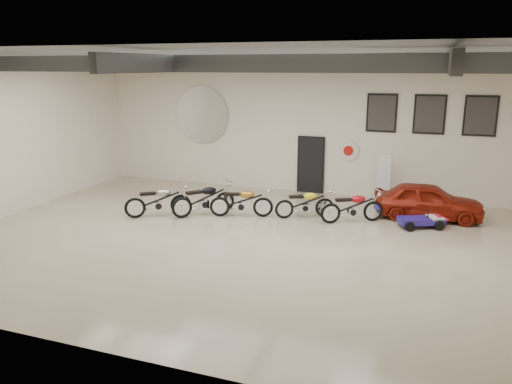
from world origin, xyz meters
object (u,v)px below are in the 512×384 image
(motorcycle_yellow, at_px, (305,203))
(motorcycle_red, at_px, (352,206))
(banner_stand, at_px, (384,178))
(go_kart, at_px, (425,218))
(motorcycle_black, at_px, (204,199))
(motorcycle_silver, at_px, (158,200))
(vintage_car, at_px, (428,201))
(motorcycle_gold, at_px, (241,201))

(motorcycle_yellow, xyz_separation_m, motorcycle_red, (1.51, 0.00, 0.03))
(banner_stand, bearing_deg, go_kart, -54.29)
(banner_stand, distance_m, motorcycle_black, 6.43)
(motorcycle_red, bearing_deg, banner_stand, 47.08)
(motorcycle_red, relative_size, go_kart, 1.23)
(banner_stand, distance_m, motorcycle_yellow, 3.55)
(motorcycle_red, bearing_deg, motorcycle_silver, 163.58)
(motorcycle_silver, height_order, motorcycle_black, motorcycle_black)
(vintage_car, bearing_deg, motorcycle_yellow, 104.60)
(go_kart, bearing_deg, banner_stand, 95.57)
(motorcycle_black, height_order, motorcycle_yellow, motorcycle_black)
(motorcycle_red, height_order, go_kart, motorcycle_red)
(motorcycle_yellow, bearing_deg, motorcycle_black, 165.83)
(banner_stand, relative_size, motorcycle_black, 0.83)
(motorcycle_gold, height_order, motorcycle_yellow, motorcycle_gold)
(motorcycle_gold, relative_size, motorcycle_yellow, 1.06)
(motorcycle_gold, distance_m, go_kart, 5.65)
(banner_stand, xyz_separation_m, motorcycle_black, (-5.29, -3.64, -0.33))
(vintage_car, bearing_deg, motorcycle_gold, 104.10)
(motorcycle_silver, bearing_deg, vintage_car, -18.02)
(motorcycle_gold, relative_size, go_kart, 1.24)
(go_kart, bearing_deg, vintage_car, 64.06)
(motorcycle_yellow, bearing_deg, go_kart, -25.34)
(banner_stand, height_order, motorcycle_silver, banner_stand)
(motorcycle_yellow, bearing_deg, motorcycle_silver, 169.16)
(motorcycle_red, relative_size, vintage_car, 0.59)
(motorcycle_gold, height_order, motorcycle_red, motorcycle_gold)
(go_kart, height_order, vintage_car, vintage_car)
(motorcycle_gold, bearing_deg, vintage_car, 0.42)
(motorcycle_black, relative_size, motorcycle_red, 1.07)
(banner_stand, height_order, go_kart, banner_stand)
(motorcycle_silver, bearing_deg, motorcycle_red, -22.53)
(banner_stand, bearing_deg, vintage_car, -40.58)
(motorcycle_black, distance_m, motorcycle_red, 4.73)
(motorcycle_gold, height_order, vintage_car, vintage_car)
(banner_stand, distance_m, motorcycle_silver, 7.87)
(motorcycle_black, bearing_deg, motorcycle_silver, 158.33)
(banner_stand, height_order, motorcycle_black, banner_stand)
(motorcycle_yellow, relative_size, vintage_car, 0.56)
(motorcycle_silver, distance_m, vintage_car, 8.57)
(motorcycle_silver, relative_size, motorcycle_red, 1.05)
(motorcycle_silver, height_order, motorcycle_yellow, motorcycle_silver)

